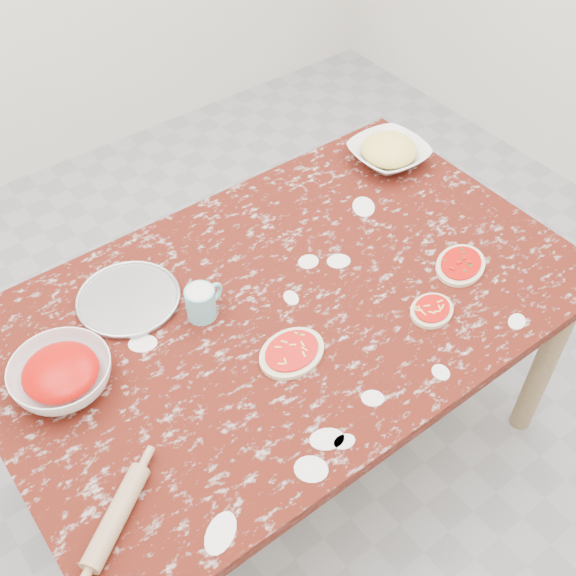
% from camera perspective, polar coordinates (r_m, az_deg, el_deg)
% --- Properties ---
extents(ground, '(4.00, 4.00, 0.00)m').
position_cam_1_polar(ground, '(2.51, 0.00, -12.67)').
color(ground, gray).
extents(worktable, '(1.60, 1.00, 0.75)m').
position_cam_1_polar(worktable, '(1.96, 0.00, -2.67)').
color(worktable, '#401009').
rests_on(worktable, ground).
extents(pizza_tray, '(0.29, 0.29, 0.01)m').
position_cam_1_polar(pizza_tray, '(1.94, -12.79, -0.91)').
color(pizza_tray, '#B2B2B7').
rests_on(pizza_tray, worktable).
extents(sauce_bowl, '(0.28, 0.28, 0.08)m').
position_cam_1_polar(sauce_bowl, '(1.78, -17.85, -6.79)').
color(sauce_bowl, white).
rests_on(sauce_bowl, worktable).
extents(cheese_bowl, '(0.25, 0.25, 0.06)m').
position_cam_1_polar(cheese_bowl, '(2.37, 8.15, 10.70)').
color(cheese_bowl, white).
rests_on(cheese_bowl, worktable).
extents(flour_mug, '(0.12, 0.08, 0.09)m').
position_cam_1_polar(flour_mug, '(1.85, -7.01, -1.12)').
color(flour_mug, '#70BECB').
rests_on(flour_mug, worktable).
extents(pizza_left, '(0.20, 0.16, 0.02)m').
position_cam_1_polar(pizza_left, '(1.77, 0.31, -5.26)').
color(pizza_left, beige).
rests_on(pizza_left, worktable).
extents(pizza_mid, '(0.15, 0.13, 0.02)m').
position_cam_1_polar(pizza_mid, '(1.90, 11.58, -1.78)').
color(pizza_mid, beige).
rests_on(pizza_mid, worktable).
extents(pizza_right, '(0.21, 0.19, 0.02)m').
position_cam_1_polar(pizza_right, '(2.04, 13.81, 1.83)').
color(pizza_right, beige).
rests_on(pizza_right, worktable).
extents(rolling_pin, '(0.21, 0.17, 0.05)m').
position_cam_1_polar(rolling_pin, '(1.57, -13.75, -17.54)').
color(rolling_pin, tan).
rests_on(rolling_pin, worktable).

